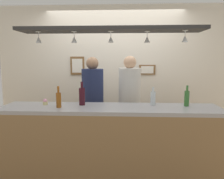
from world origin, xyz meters
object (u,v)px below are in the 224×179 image
(person_right_white_patterned_shirt, at_px, (129,98))
(picture_frame_caricature, at_px, (77,66))
(bottle_beer_green_import, at_px, (187,98))
(picture_frame_lower_pair, at_px, (147,70))
(cupcake, at_px, (45,102))
(bottle_wine_dark_red, at_px, (82,96))
(person_middle_navy_shirt, at_px, (93,99))
(bottle_soda_clear, at_px, (153,98))
(bottle_beer_amber_tall, at_px, (59,99))

(person_right_white_patterned_shirt, height_order, picture_frame_caricature, same)
(bottle_beer_green_import, relative_size, picture_frame_lower_pair, 0.87)
(bottle_beer_green_import, distance_m, cupcake, 1.79)
(bottle_wine_dark_red, bearing_deg, cupcake, -179.06)
(bottle_wine_dark_red, xyz_separation_m, picture_frame_lower_pair, (0.97, 1.32, 0.28))
(person_middle_navy_shirt, relative_size, person_right_white_patterned_shirt, 0.99)
(bottle_wine_dark_red, distance_m, picture_frame_lower_pair, 1.66)
(bottle_soda_clear, relative_size, cupcake, 2.95)
(person_right_white_patterned_shirt, relative_size, bottle_beer_amber_tall, 6.41)
(person_right_white_patterned_shirt, xyz_separation_m, picture_frame_caricature, (-0.96, 0.68, 0.49))
(bottle_wine_dark_red, xyz_separation_m, bottle_beer_amber_tall, (-0.25, -0.16, -0.02))
(bottle_wine_dark_red, relative_size, bottle_beer_amber_tall, 1.15)
(bottle_beer_green_import, xyz_separation_m, bottle_beer_amber_tall, (-1.57, -0.16, -0.00))
(person_middle_navy_shirt, bearing_deg, cupcake, -129.02)
(person_right_white_patterned_shirt, height_order, cupcake, person_right_white_patterned_shirt)
(bottle_beer_green_import, bearing_deg, bottle_soda_clear, 172.36)
(bottle_wine_dark_red, distance_m, bottle_soda_clear, 0.91)
(bottle_wine_dark_red, xyz_separation_m, picture_frame_caricature, (-0.34, 1.32, 0.35))
(bottle_beer_green_import, distance_m, picture_frame_caricature, 2.14)
(bottle_soda_clear, bearing_deg, bottle_beer_amber_tall, -169.51)
(picture_frame_lower_pair, bearing_deg, bottle_soda_clear, -92.92)
(bottle_beer_green_import, bearing_deg, picture_frame_lower_pair, 104.72)
(bottle_wine_dark_red, relative_size, picture_frame_caricature, 0.88)
(person_middle_navy_shirt, height_order, bottle_soda_clear, person_middle_navy_shirt)
(picture_frame_lower_pair, relative_size, picture_frame_caricature, 0.88)
(bottle_wine_dark_red, bearing_deg, bottle_beer_amber_tall, -148.35)
(cupcake, bearing_deg, person_right_white_patterned_shirt, 30.36)
(bottle_beer_green_import, relative_size, bottle_beer_amber_tall, 1.00)
(bottle_beer_green_import, bearing_deg, person_right_white_patterned_shirt, 137.33)
(bottle_wine_dark_red, height_order, bottle_beer_amber_tall, bottle_wine_dark_red)
(cupcake, bearing_deg, picture_frame_lower_pair, 42.44)
(bottle_wine_dark_red, distance_m, bottle_beer_amber_tall, 0.30)
(bottle_wine_dark_red, bearing_deg, picture_frame_caricature, 104.36)
(bottle_beer_amber_tall, bearing_deg, picture_frame_caricature, 93.22)
(picture_frame_lower_pair, bearing_deg, cupcake, -137.56)
(bottle_beer_amber_tall, bearing_deg, cupcake, 146.39)
(person_middle_navy_shirt, distance_m, person_right_white_patterned_shirt, 0.58)
(bottle_soda_clear, bearing_deg, person_middle_navy_shirt, 145.97)
(cupcake, xyz_separation_m, picture_frame_caricature, (0.14, 1.32, 0.43))
(bottle_beer_green_import, relative_size, cupcake, 3.33)
(bottle_soda_clear, xyz_separation_m, picture_frame_lower_pair, (0.06, 1.26, 0.30))
(person_middle_navy_shirt, height_order, picture_frame_caricature, picture_frame_caricature)
(bottle_beer_amber_tall, distance_m, picture_frame_lower_pair, 1.94)
(person_right_white_patterned_shirt, xyz_separation_m, cupcake, (-1.10, -0.65, 0.06))
(person_middle_navy_shirt, height_order, person_right_white_patterned_shirt, person_right_white_patterned_shirt)
(picture_frame_lower_pair, height_order, picture_frame_caricature, picture_frame_caricature)
(bottle_wine_dark_red, relative_size, picture_frame_lower_pair, 1.00)
(picture_frame_caricature, bearing_deg, person_right_white_patterned_shirt, -35.14)
(bottle_beer_green_import, height_order, picture_frame_caricature, picture_frame_caricature)
(bottle_soda_clear, bearing_deg, person_right_white_patterned_shirt, 115.75)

